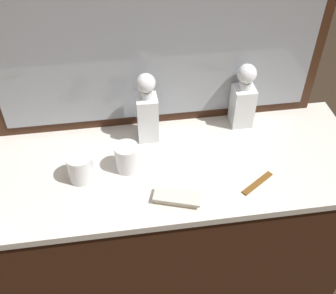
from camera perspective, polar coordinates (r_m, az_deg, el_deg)
The scene contains 9 objects.
ground_plane at distance 2.19m, azimuth 0.00°, elevation -18.88°, with size 6.00×6.00×0.00m, color #2D2319.
dresser at distance 1.82m, azimuth 0.00°, elevation -12.21°, with size 1.41×0.53×0.89m.
dresser_mirror at distance 1.49m, azimuth -1.41°, elevation 12.38°, with size 1.23×0.03×0.58m.
crystal_decanter_right at distance 1.60m, azimuth 10.22°, elevation 6.24°, with size 0.08×0.08×0.26m.
crystal_decanter_front at distance 1.51m, azimuth -2.88°, elevation 4.59°, with size 0.08×0.08×0.28m.
crystal_tumbler_left at distance 1.44m, azimuth -5.63°, elevation -1.51°, with size 0.08×0.08×0.10m.
crystal_tumbler_center at distance 1.42m, azimuth -11.90°, elevation -2.88°, with size 0.09×0.09×0.10m.
silver_brush_center at distance 1.35m, azimuth 1.27°, elevation -6.94°, with size 0.16×0.11×0.02m.
tortoiseshell_comb at distance 1.44m, azimuth 12.16°, elevation -4.86°, with size 0.13×0.09×0.01m.
Camera 1 is at (-0.15, -1.03, 1.93)m, focal length 44.49 mm.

